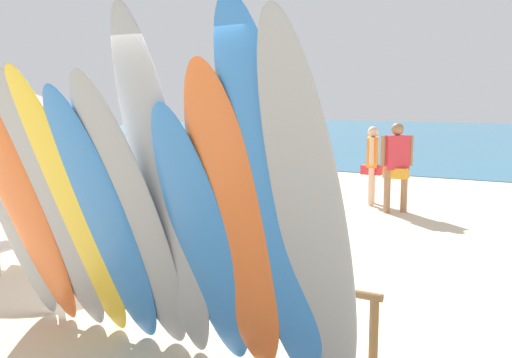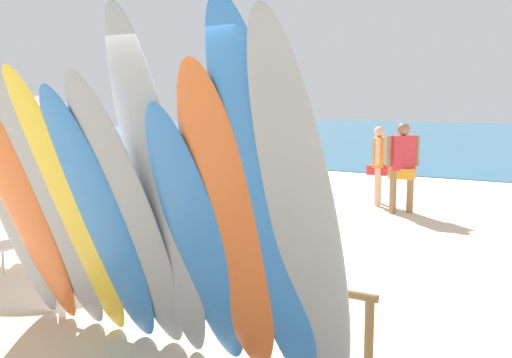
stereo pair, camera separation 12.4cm
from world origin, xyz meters
name	(u,v)px [view 1 (the left image)]	position (x,y,z in m)	size (l,w,h in m)	color
ground	(472,171)	(0.00, 14.00, 0.00)	(60.00, 60.00, 0.00)	beige
surfboard_rack	(191,276)	(0.00, 0.00, 0.53)	(3.46, 0.07, 0.66)	brown
surfboard_grey_0	(9,203)	(-1.48, -0.68, 1.17)	(0.47, 0.08, 2.46)	#999EA3
surfboard_orange_1	(16,191)	(-1.20, -0.82, 1.31)	(0.51, 0.08, 2.82)	orange
surfboard_grey_2	(48,202)	(-0.89, -0.77, 1.24)	(0.56, 0.06, 2.68)	#999EA3
surfboard_yellow_3	(72,212)	(-0.64, -0.74, 1.18)	(0.53, 0.06, 2.54)	yellow
surfboard_blue_4	(105,224)	(-0.31, -0.71, 1.10)	(0.57, 0.08, 2.38)	#337AD1
surfboard_grey_5	(133,222)	(-0.02, -0.71, 1.15)	(0.58, 0.08, 2.49)	#999EA3
surfboard_grey_6	(165,197)	(0.29, -0.70, 1.37)	(0.48, 0.08, 2.85)	#999EA3
surfboard_blue_7	(203,243)	(0.58, -0.64, 1.04)	(0.54, 0.08, 2.22)	#337AD1
surfboard_orange_8	(235,231)	(0.88, -0.68, 1.18)	(0.55, 0.07, 2.48)	orange
surfboard_blue_9	(273,212)	(1.20, -0.73, 1.35)	(0.57, 0.07, 2.85)	#337AD1
surfboard_grey_10	(312,225)	(1.50, -0.76, 1.30)	(0.49, 0.06, 2.79)	#999EA3
beachgoer_strolling	(372,160)	(-0.77, 7.15, 0.90)	(0.41, 0.57, 1.56)	beige
beachgoer_near_rack	(397,161)	(-0.10, 6.53, 0.96)	(0.51, 0.43, 1.66)	#9E704C
beachgoer_midbeach	(221,162)	(-2.56, 4.42, 1.01)	(0.57, 0.43, 1.75)	brown
beachgoer_photographing	(276,171)	(-1.61, 4.65, 0.89)	(0.58, 0.25, 1.54)	brown
beach_chair_red	(120,221)	(-2.55, 1.85, 0.43)	(0.53, 0.69, 0.83)	#B7B7BC
beach_chair_blue	(9,233)	(-3.29, 0.65, 0.43)	(0.59, 0.77, 0.81)	#B7B7BC
beach_umbrella	(37,106)	(-3.76, 1.56, 1.98)	(1.89, 1.89, 2.15)	silver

